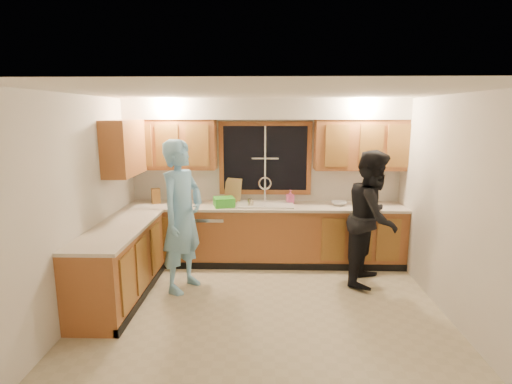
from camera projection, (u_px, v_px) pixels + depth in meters
floor at (264, 312)px, 4.67m from camera, size 4.20×4.20×0.00m
ceiling at (264, 93)px, 4.19m from camera, size 4.20×4.20×0.00m
wall_back at (265, 180)px, 6.29m from camera, size 4.20×0.00×4.20m
wall_left at (78, 207)px, 4.49m from camera, size 0.00×3.80×3.80m
wall_right at (455, 210)px, 4.37m from camera, size 0.00×3.80×3.80m
base_cabinets_back at (265, 235)px, 6.15m from camera, size 4.20×0.60×0.88m
base_cabinets_left at (120, 264)px, 4.98m from camera, size 0.60×1.90×0.88m
countertop_back at (265, 207)px, 6.05m from camera, size 4.20×0.63×0.04m
countertop_left at (119, 229)px, 4.89m from camera, size 0.63×1.90×0.04m
upper_cabinets_left at (171, 144)px, 6.06m from camera, size 1.35×0.33×0.75m
upper_cabinets_right at (360, 145)px, 5.98m from camera, size 1.35×0.33×0.75m
upper_cabinets_return at (124, 148)px, 5.47m from camera, size 0.33×0.90×0.75m
soffit at (265, 109)px, 5.91m from camera, size 4.20×0.35×0.30m
window_frame at (265, 158)px, 6.21m from camera, size 1.44×0.03×1.14m
sink at (265, 209)px, 6.08m from camera, size 0.86×0.52×0.57m
dishwasher at (210, 237)px, 6.17m from camera, size 0.60×0.56×0.82m
stove at (101, 282)px, 4.42m from camera, size 0.58×0.75×0.90m
man at (182, 216)px, 5.14m from camera, size 0.73×0.85×1.97m
woman at (373, 218)px, 5.36m from camera, size 0.99×1.09×1.82m
knife_block at (156, 196)px, 6.16m from camera, size 0.16×0.15×0.23m
cutting_board at (233, 190)px, 6.25m from camera, size 0.30×0.20×0.37m
dish_crate at (224, 202)px, 5.95m from camera, size 0.35×0.34×0.14m
soap_bottle at (290, 197)px, 6.15m from camera, size 0.13×0.13×0.21m
bowl at (339, 203)px, 6.04m from camera, size 0.25×0.25×0.06m
can_left at (251, 203)px, 5.93m from camera, size 0.07×0.07×0.11m
can_right at (250, 203)px, 5.92m from camera, size 0.08×0.08×0.12m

